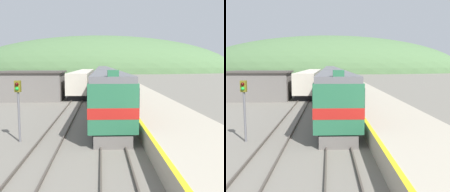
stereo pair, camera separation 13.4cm
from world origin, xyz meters
The scene contains 11 objects.
track_main centered at (0.00, 70.00, 0.08)m, with size 1.52×180.00×0.16m.
track_siding centered at (-3.91, 70.00, 0.08)m, with size 1.52×180.00×0.16m.
platform centered at (4.41, 50.00, 0.55)m, with size 5.21×140.00×1.12m.
distant_hills centered at (0.00, 166.33, 0.00)m, with size 167.93×75.57×44.55m.
station_shed centered at (-9.95, 37.75, 2.02)m, with size 8.42×5.60×4.00m.
express_train_lead_car centered at (0.00, 26.45, 2.30)m, with size 3.00×21.38×4.58m.
carriage_second centered at (0.00, 48.76, 2.29)m, with size 2.99×21.00×4.22m.
carriage_third centered at (0.00, 70.64, 2.29)m, with size 2.99×21.00×4.22m.
carriage_fourth centered at (0.00, 92.53, 2.29)m, with size 2.99×21.00×4.22m.
siding_train centered at (-3.91, 52.25, 1.91)m, with size 2.90×33.61×3.70m.
signal_post_siding centered at (-5.86, 17.80, 2.83)m, with size 0.36×0.42×3.95m.
Camera 2 is at (-0.57, 1.39, 4.90)m, focal length 42.00 mm.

